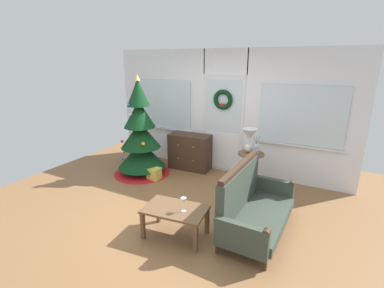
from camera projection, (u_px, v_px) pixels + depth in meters
name	position (u px, v px, depth m)	size (l,w,h in m)	color
ground_plane	(173.00, 213.00, 4.41)	(6.76, 6.76, 0.00)	brown
back_wall_with_door	(224.00, 112.00, 5.80)	(5.20, 0.19, 2.55)	white
christmas_tree	(141.00, 140.00, 5.75)	(1.20, 1.20, 2.06)	#4C331E
dresser_cabinet	(190.00, 152.00, 6.11)	(0.92, 0.48, 0.78)	#3D281C
settee_sofa	(251.00, 205.00, 3.89)	(0.76, 1.56, 0.96)	#3D281C
side_table	(250.00, 163.00, 5.12)	(0.50, 0.48, 0.70)	brown
table_lamp	(249.00, 137.00, 5.04)	(0.28, 0.28, 0.44)	silver
flower_vase	(256.00, 149.00, 4.93)	(0.11, 0.10, 0.35)	#99ADBC
coffee_table	(175.00, 212.00, 3.74)	(0.89, 0.61, 0.42)	brown
wine_glass	(184.00, 202.00, 3.60)	(0.08, 0.08, 0.20)	silver
gift_box	(154.00, 174.00, 5.61)	(0.24, 0.22, 0.24)	#D8C64C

